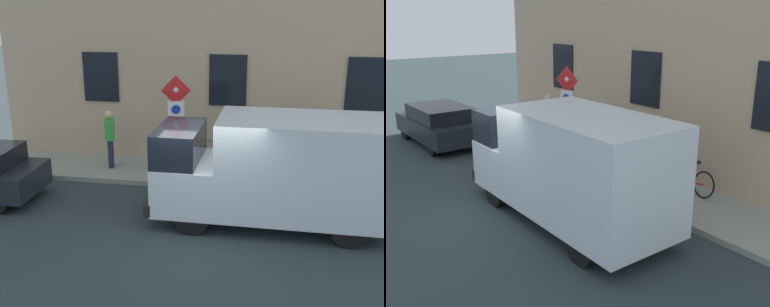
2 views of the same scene
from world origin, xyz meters
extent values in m
plane|color=#293639|center=(0.00, 0.00, 0.00)|extent=(80.00, 80.00, 0.00)
cube|color=gray|center=(3.19, 0.00, 0.07)|extent=(2.05, 16.15, 0.14)
cube|color=tan|center=(4.56, 0.00, 4.16)|extent=(0.70, 14.15, 8.32)
cube|color=black|center=(4.19, -3.89, 2.66)|extent=(0.06, 1.10, 1.50)
cube|color=black|center=(4.19, 0.00, 2.66)|extent=(0.06, 1.10, 1.50)
cube|color=black|center=(4.19, 3.89, 2.66)|extent=(0.06, 1.10, 1.50)
cylinder|color=#474C47|center=(2.42, 1.19, 1.52)|extent=(0.09, 0.09, 2.76)
pyramid|color=silver|center=(2.34, 1.17, 2.65)|extent=(0.14, 0.50, 0.50)
pyramid|color=red|center=(2.34, 1.18, 2.65)|extent=(0.14, 0.55, 0.56)
cube|color=white|center=(2.36, 1.18, 2.10)|extent=(0.13, 0.44, 0.56)
cylinder|color=#1933B2|center=(2.33, 1.18, 2.16)|extent=(0.06, 0.24, 0.24)
pyramid|color=silver|center=(2.34, 1.17, 1.55)|extent=(0.14, 0.50, 0.50)
pyramid|color=red|center=(2.34, 1.18, 1.55)|extent=(0.14, 0.55, 0.56)
cube|color=white|center=(0.46, -2.08, 1.41)|extent=(2.04, 3.82, 2.18)
cube|color=white|center=(0.49, 0.52, 0.87)|extent=(2.02, 1.42, 1.10)
cube|color=black|center=(0.49, 0.73, 1.77)|extent=(1.93, 1.00, 0.84)
cube|color=black|center=(0.49, 1.27, 0.50)|extent=(2.00, 0.18, 0.28)
cylinder|color=black|center=(-0.40, 0.29, 0.38)|extent=(0.23, 0.76, 0.76)
cylinder|color=black|center=(1.36, 0.27, 0.38)|extent=(0.23, 0.76, 0.76)
cylinder|color=black|center=(-0.43, -3.04, 0.38)|extent=(0.23, 0.76, 0.76)
cylinder|color=black|center=(1.33, -3.06, 0.38)|extent=(0.23, 0.76, 0.76)
cylinder|color=black|center=(1.40, 5.10, 0.30)|extent=(0.18, 0.60, 0.60)
torus|color=black|center=(3.73, -1.59, 0.47)|extent=(0.22, 0.67, 0.66)
torus|color=black|center=(3.60, -2.64, 0.47)|extent=(0.22, 0.67, 0.66)
cylinder|color=red|center=(3.69, -1.93, 0.68)|extent=(0.11, 0.60, 0.60)
cylinder|color=red|center=(3.68, -2.00, 0.95)|extent=(0.13, 0.73, 0.07)
cylinder|color=red|center=(3.64, -2.29, 0.66)|extent=(0.06, 0.19, 0.55)
cylinder|color=red|center=(3.63, -2.43, 0.43)|extent=(0.09, 0.43, 0.12)
cylinder|color=red|center=(3.73, -1.62, 0.72)|extent=(0.05, 0.09, 0.50)
cube|color=black|center=(3.63, -2.36, 0.97)|extent=(0.10, 0.21, 0.06)
cylinder|color=#262626|center=(3.72, -1.64, 1.02)|extent=(0.46, 0.09, 0.03)
torus|color=black|center=(3.72, -0.75, 0.47)|extent=(0.17, 0.67, 0.66)
torus|color=black|center=(3.61, -1.79, 0.47)|extent=(0.17, 0.67, 0.66)
cylinder|color=#95338F|center=(3.68, -1.08, 0.68)|extent=(0.09, 0.60, 0.60)
cylinder|color=#95338F|center=(3.68, -1.16, 0.95)|extent=(0.11, 0.73, 0.07)
cylinder|color=#95338F|center=(3.65, -1.44, 0.66)|extent=(0.05, 0.19, 0.55)
cylinder|color=#95338F|center=(3.63, -1.58, 0.43)|extent=(0.08, 0.43, 0.12)
cylinder|color=#95338F|center=(3.71, -0.77, 0.72)|extent=(0.04, 0.09, 0.50)
cube|color=black|center=(3.64, -1.52, 0.97)|extent=(0.10, 0.21, 0.06)
cylinder|color=#262626|center=(3.71, -0.80, 1.02)|extent=(0.46, 0.07, 0.03)
torus|color=black|center=(3.67, 0.10, 0.47)|extent=(0.19, 0.66, 0.65)
torus|color=black|center=(3.66, -0.95, 0.47)|extent=(0.19, 0.66, 0.65)
cylinder|color=#C78A19|center=(3.67, -0.24, 0.68)|extent=(0.04, 0.60, 0.60)
cylinder|color=#C78A19|center=(3.67, -0.31, 0.95)|extent=(0.05, 0.73, 0.07)
cylinder|color=#C78A19|center=(3.66, -0.60, 0.66)|extent=(0.04, 0.19, 0.55)
cylinder|color=#C78A19|center=(3.66, -0.74, 0.43)|extent=(0.04, 0.43, 0.12)
cylinder|color=#C78A19|center=(3.67, 0.07, 0.72)|extent=(0.04, 0.09, 0.50)
cube|color=black|center=(3.66, -0.67, 0.97)|extent=(0.08, 0.20, 0.06)
cylinder|color=#262626|center=(3.67, 0.05, 1.02)|extent=(0.46, 0.04, 0.03)
torus|color=black|center=(3.72, 0.94, 0.47)|extent=(0.24, 0.67, 0.65)
torus|color=black|center=(3.61, -0.10, 0.47)|extent=(0.24, 0.67, 0.65)
cylinder|color=#2860A9|center=(3.68, 0.61, 0.68)|extent=(0.10, 0.60, 0.60)
cylinder|color=#2860A9|center=(3.68, 0.53, 0.95)|extent=(0.11, 0.73, 0.07)
cylinder|color=#2860A9|center=(3.65, 0.25, 0.66)|extent=(0.05, 0.19, 0.55)
cylinder|color=#2860A9|center=(3.63, 0.11, 0.43)|extent=(0.08, 0.43, 0.12)
cylinder|color=#2860A9|center=(3.72, 0.92, 0.72)|extent=(0.04, 0.09, 0.50)
cube|color=black|center=(3.64, 0.17, 0.97)|extent=(0.10, 0.21, 0.06)
cylinder|color=#262626|center=(3.71, 0.89, 1.02)|extent=(0.46, 0.08, 0.03)
cylinder|color=#262B47|center=(3.08, 3.32, 0.56)|extent=(0.16, 0.16, 0.85)
cylinder|color=#262B47|center=(3.26, 3.36, 0.56)|extent=(0.16, 0.16, 0.85)
cube|color=green|center=(3.17, 3.34, 1.30)|extent=(0.45, 0.35, 0.62)
sphere|color=beige|center=(3.17, 3.34, 1.75)|extent=(0.22, 0.22, 0.22)
cylinder|color=#2D5133|center=(2.52, 0.01, 0.59)|extent=(0.44, 0.44, 0.90)
camera|label=1|loc=(-9.81, -1.32, 4.94)|focal=44.94mm
camera|label=2|loc=(-4.92, -8.73, 4.35)|focal=42.01mm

